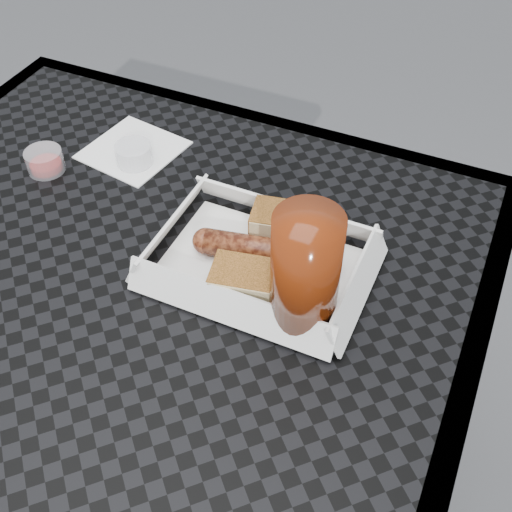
{
  "coord_description": "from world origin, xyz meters",
  "views": [
    {
      "loc": [
        0.34,
        -0.36,
        1.29
      ],
      "look_at": [
        0.14,
        0.1,
        0.78
      ],
      "focal_mm": 45.0,
      "sensor_mm": 36.0,
      "label": 1
    }
  ],
  "objects_px": {
    "food_tray": "(260,267)",
    "bratwurst": "(264,250)",
    "drink_glass": "(305,275)",
    "patio_table": "(120,335)"
  },
  "relations": [
    {
      "from": "patio_table",
      "to": "bratwurst",
      "type": "xyz_separation_m",
      "value": [
        0.14,
        0.12,
        0.1
      ]
    },
    {
      "from": "bratwurst",
      "to": "drink_glass",
      "type": "bearing_deg",
      "value": -41.27
    },
    {
      "from": "food_tray",
      "to": "bratwurst",
      "type": "bearing_deg",
      "value": 87.19
    },
    {
      "from": "patio_table",
      "to": "food_tray",
      "type": "height_order",
      "value": "food_tray"
    },
    {
      "from": "food_tray",
      "to": "bratwurst",
      "type": "height_order",
      "value": "bratwurst"
    },
    {
      "from": "patio_table",
      "to": "bratwurst",
      "type": "distance_m",
      "value": 0.2
    },
    {
      "from": "food_tray",
      "to": "bratwurst",
      "type": "xyz_separation_m",
      "value": [
        0.0,
        0.01,
        0.02
      ]
    },
    {
      "from": "bratwurst",
      "to": "drink_glass",
      "type": "height_order",
      "value": "drink_glass"
    },
    {
      "from": "patio_table",
      "to": "food_tray",
      "type": "bearing_deg",
      "value": 37.7
    },
    {
      "from": "bratwurst",
      "to": "patio_table",
      "type": "bearing_deg",
      "value": -139.73
    }
  ]
}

